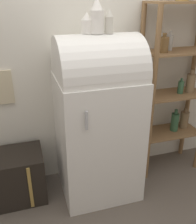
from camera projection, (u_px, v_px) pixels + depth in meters
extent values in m
plane|color=#60564C|center=(104.00, 199.00, 2.61)|extent=(12.00, 12.00, 0.00)
cube|color=silver|center=(87.00, 52.00, 2.55)|extent=(7.00, 0.05, 2.70)
cube|color=white|center=(98.00, 137.00, 2.54)|extent=(0.74, 0.68, 1.20)
cylinder|color=white|center=(98.00, 72.00, 2.28)|extent=(0.72, 0.64, 0.64)
cylinder|color=#B7B7BC|center=(86.00, 120.00, 2.02)|extent=(0.02, 0.02, 0.16)
cube|color=black|center=(10.00, 177.00, 2.54)|extent=(0.65, 0.42, 0.49)
cube|color=#AD8942|center=(30.00, 188.00, 2.40)|extent=(0.03, 0.01, 0.44)
cylinder|color=olive|center=(152.00, 102.00, 2.55)|extent=(0.05, 0.05, 1.81)
cylinder|color=olive|center=(139.00, 92.00, 2.82)|extent=(0.05, 0.05, 1.81)
cylinder|color=olive|center=(190.00, 86.00, 3.00)|extent=(0.05, 0.05, 1.81)
cube|color=olive|center=(168.00, 132.00, 2.97)|extent=(0.68, 0.34, 0.02)
cube|color=olive|center=(173.00, 94.00, 2.78)|extent=(0.68, 0.34, 0.02)
cube|color=olive|center=(178.00, 52.00, 2.59)|extent=(0.68, 0.34, 0.02)
cube|color=olive|center=(184.00, 2.00, 2.41)|extent=(0.68, 0.34, 0.02)
cylinder|color=brown|center=(164.00, 45.00, 2.47)|extent=(0.09, 0.09, 0.14)
cylinder|color=brown|center=(165.00, 35.00, 2.44)|extent=(0.04, 0.04, 0.04)
cylinder|color=#7F6647|center=(184.00, 120.00, 3.01)|extent=(0.10, 0.10, 0.19)
cylinder|color=#7F6647|center=(186.00, 110.00, 2.96)|extent=(0.04, 0.04, 0.05)
cylinder|color=#335B3D|center=(175.00, 122.00, 2.94)|extent=(0.09, 0.09, 0.20)
cylinder|color=#335B3D|center=(176.00, 112.00, 2.88)|extent=(0.03, 0.03, 0.05)
cylinder|color=#9E998E|center=(170.00, 43.00, 2.56)|extent=(0.06, 0.06, 0.15)
cylinder|color=#9E998E|center=(171.00, 33.00, 2.53)|extent=(0.02, 0.02, 0.04)
cylinder|color=#335B3D|center=(181.00, 87.00, 2.75)|extent=(0.06, 0.06, 0.13)
cylinder|color=#335B3D|center=(182.00, 80.00, 2.72)|extent=(0.02, 0.02, 0.03)
cylinder|color=#7F6647|center=(191.00, 83.00, 2.77)|extent=(0.09, 0.09, 0.20)
cylinder|color=#7F6647|center=(192.00, 72.00, 2.72)|extent=(0.04, 0.04, 0.05)
cylinder|color=white|center=(87.00, 27.00, 2.11)|extent=(0.09, 0.09, 0.11)
cone|color=white|center=(87.00, 16.00, 2.08)|extent=(0.08, 0.08, 0.06)
cylinder|color=white|center=(97.00, 22.00, 2.10)|extent=(0.11, 0.11, 0.18)
cone|color=white|center=(97.00, 3.00, 2.04)|extent=(0.10, 0.10, 0.10)
cylinder|color=beige|center=(109.00, 25.00, 2.13)|extent=(0.07, 0.07, 0.13)
cone|color=beige|center=(109.00, 12.00, 2.09)|extent=(0.06, 0.06, 0.07)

